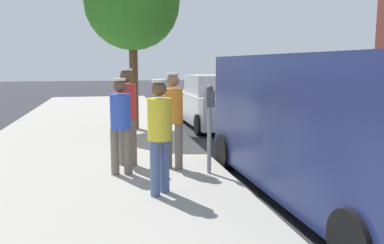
{
  "coord_description": "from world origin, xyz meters",
  "views": [
    {
      "loc": [
        3.02,
        7.3,
        2.04
      ],
      "look_at": [
        1.65,
        0.74,
        1.05
      ],
      "focal_mm": 37.78,
      "sensor_mm": 36.0,
      "label": 1
    }
  ],
  "objects_px": {
    "parked_sedan_behind": "(214,103)",
    "pedestrian_in_blue": "(121,120)",
    "street_tree": "(132,3)",
    "pedestrian_in_red": "(127,110)",
    "pedestrian_in_orange": "(173,114)",
    "parked_van": "(330,124)",
    "pedestrian_in_yellow": "(159,130)",
    "parking_meter_near": "(209,114)"
  },
  "relations": [
    {
      "from": "parking_meter_near",
      "to": "pedestrian_in_blue",
      "type": "bearing_deg",
      "value": -8.71
    },
    {
      "from": "pedestrian_in_orange",
      "to": "pedestrian_in_blue",
      "type": "relative_size",
      "value": 1.05
    },
    {
      "from": "parking_meter_near",
      "to": "pedestrian_in_blue",
      "type": "height_order",
      "value": "pedestrian_in_blue"
    },
    {
      "from": "pedestrian_in_orange",
      "to": "pedestrian_in_yellow",
      "type": "bearing_deg",
      "value": 73.1
    },
    {
      "from": "pedestrian_in_red",
      "to": "parked_sedan_behind",
      "type": "bearing_deg",
      "value": -120.11
    },
    {
      "from": "street_tree",
      "to": "pedestrian_in_blue",
      "type": "bearing_deg",
      "value": 83.62
    },
    {
      "from": "pedestrian_in_yellow",
      "to": "pedestrian_in_red",
      "type": "relative_size",
      "value": 0.93
    },
    {
      "from": "pedestrian_in_blue",
      "to": "parked_sedan_behind",
      "type": "bearing_deg",
      "value": -118.47
    },
    {
      "from": "pedestrian_in_blue",
      "to": "parked_sedan_behind",
      "type": "distance_m",
      "value": 6.61
    },
    {
      "from": "parked_van",
      "to": "pedestrian_in_yellow",
      "type": "bearing_deg",
      "value": -7.7
    },
    {
      "from": "pedestrian_in_red",
      "to": "street_tree",
      "type": "distance_m",
      "value": 4.89
    },
    {
      "from": "pedestrian_in_blue",
      "to": "parked_van",
      "type": "bearing_deg",
      "value": 153.36
    },
    {
      "from": "parked_sedan_behind",
      "to": "parking_meter_near",
      "type": "bearing_deg",
      "value": 74.5
    },
    {
      "from": "pedestrian_in_yellow",
      "to": "parked_sedan_behind",
      "type": "bearing_deg",
      "value": -110.76
    },
    {
      "from": "pedestrian_in_red",
      "to": "parked_van",
      "type": "bearing_deg",
      "value": 143.42
    },
    {
      "from": "parking_meter_near",
      "to": "pedestrian_in_yellow",
      "type": "xyz_separation_m",
      "value": [
        0.97,
        0.93,
        -0.09
      ]
    },
    {
      "from": "pedestrian_in_orange",
      "to": "parking_meter_near",
      "type": "bearing_deg",
      "value": 139.89
    },
    {
      "from": "pedestrian_in_orange",
      "to": "parked_van",
      "type": "relative_size",
      "value": 0.33
    },
    {
      "from": "pedestrian_in_red",
      "to": "parked_van",
      "type": "height_order",
      "value": "parked_van"
    },
    {
      "from": "street_tree",
      "to": "pedestrian_in_orange",
      "type": "bearing_deg",
      "value": 94.91
    },
    {
      "from": "pedestrian_in_orange",
      "to": "pedestrian_in_red",
      "type": "relative_size",
      "value": 0.96
    },
    {
      "from": "pedestrian_in_red",
      "to": "parked_sedan_behind",
      "type": "relative_size",
      "value": 0.4
    },
    {
      "from": "parking_meter_near",
      "to": "parked_van",
      "type": "distance_m",
      "value": 1.96
    },
    {
      "from": "parking_meter_near",
      "to": "pedestrian_in_red",
      "type": "xyz_separation_m",
      "value": [
        1.34,
        -0.84,
        -0.0
      ]
    },
    {
      "from": "parked_sedan_behind",
      "to": "pedestrian_in_blue",
      "type": "bearing_deg",
      "value": 61.53
    },
    {
      "from": "pedestrian_in_yellow",
      "to": "pedestrian_in_blue",
      "type": "relative_size",
      "value": 1.01
    },
    {
      "from": "parking_meter_near",
      "to": "pedestrian_in_yellow",
      "type": "height_order",
      "value": "pedestrian_in_yellow"
    },
    {
      "from": "parked_sedan_behind",
      "to": "parked_van",
      "type": "bearing_deg",
      "value": 88.65
    },
    {
      "from": "pedestrian_in_blue",
      "to": "street_tree",
      "type": "height_order",
      "value": "street_tree"
    },
    {
      "from": "pedestrian_in_orange",
      "to": "street_tree",
      "type": "distance_m",
      "value": 5.25
    },
    {
      "from": "street_tree",
      "to": "pedestrian_in_red",
      "type": "bearing_deg",
      "value": 84.55
    },
    {
      "from": "pedestrian_in_blue",
      "to": "parked_sedan_behind",
      "type": "height_order",
      "value": "pedestrian_in_blue"
    },
    {
      "from": "parking_meter_near",
      "to": "parked_sedan_behind",
      "type": "bearing_deg",
      "value": -105.5
    },
    {
      "from": "pedestrian_in_yellow",
      "to": "pedestrian_in_blue",
      "type": "height_order",
      "value": "pedestrian_in_yellow"
    },
    {
      "from": "parking_meter_near",
      "to": "pedestrian_in_orange",
      "type": "distance_m",
      "value": 0.71
    },
    {
      "from": "parking_meter_near",
      "to": "parked_van",
      "type": "height_order",
      "value": "parked_van"
    },
    {
      "from": "parking_meter_near",
      "to": "pedestrian_in_red",
      "type": "height_order",
      "value": "pedestrian_in_red"
    },
    {
      "from": "pedestrian_in_red",
      "to": "street_tree",
      "type": "bearing_deg",
      "value": -95.45
    },
    {
      "from": "street_tree",
      "to": "parked_sedan_behind",
      "type": "bearing_deg",
      "value": -159.07
    },
    {
      "from": "pedestrian_in_yellow",
      "to": "parked_van",
      "type": "xyz_separation_m",
      "value": [
        -2.47,
        0.33,
        0.06
      ]
    },
    {
      "from": "pedestrian_in_blue",
      "to": "pedestrian_in_red",
      "type": "xyz_separation_m",
      "value": [
        -0.14,
        -0.61,
        0.1
      ]
    },
    {
      "from": "parking_meter_near",
      "to": "pedestrian_in_blue",
      "type": "xyz_separation_m",
      "value": [
        1.47,
        -0.23,
        -0.1
      ]
    }
  ]
}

